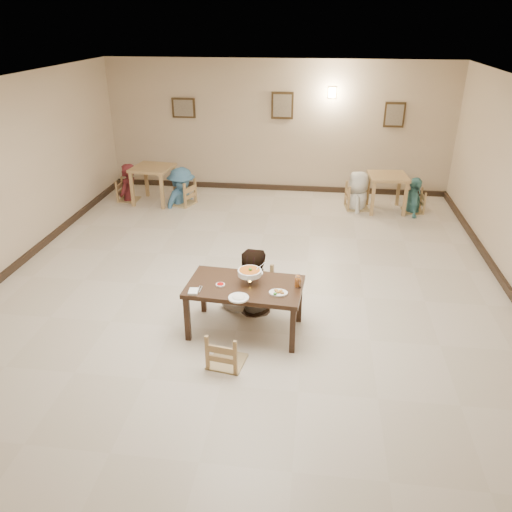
# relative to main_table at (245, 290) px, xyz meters

# --- Properties ---
(floor) EXTENTS (10.00, 10.00, 0.00)m
(floor) POSITION_rel_main_table_xyz_m (-0.11, 1.07, -0.62)
(floor) COLOR beige
(floor) RESTS_ON ground
(ceiling) EXTENTS (10.00, 10.00, 0.00)m
(ceiling) POSITION_rel_main_table_xyz_m (-0.11, 1.07, 2.38)
(ceiling) COLOR silver
(ceiling) RESTS_ON wall_back
(wall_back) EXTENTS (10.00, 0.00, 10.00)m
(wall_back) POSITION_rel_main_table_xyz_m (-0.11, 6.07, 0.88)
(wall_back) COLOR #CAB395
(wall_back) RESTS_ON floor
(wall_front) EXTENTS (10.00, 0.00, 10.00)m
(wall_front) POSITION_rel_main_table_xyz_m (-0.11, -3.93, 0.88)
(wall_front) COLOR #CAB395
(wall_front) RESTS_ON floor
(baseboard_back) EXTENTS (8.00, 0.06, 0.12)m
(baseboard_back) POSITION_rel_main_table_xyz_m (-0.11, 6.04, -0.56)
(baseboard_back) COLOR black
(baseboard_back) RESTS_ON floor
(baseboard_left) EXTENTS (0.06, 10.00, 0.12)m
(baseboard_left) POSITION_rel_main_table_xyz_m (-4.08, 1.07, -0.56)
(baseboard_left) COLOR black
(baseboard_left) RESTS_ON floor
(picture_a) EXTENTS (0.55, 0.04, 0.45)m
(picture_a) POSITION_rel_main_table_xyz_m (-2.31, 6.03, 1.28)
(picture_a) COLOR #352512
(picture_a) RESTS_ON wall_back
(picture_b) EXTENTS (0.50, 0.04, 0.60)m
(picture_b) POSITION_rel_main_table_xyz_m (-0.01, 6.03, 1.38)
(picture_b) COLOR #352512
(picture_b) RESTS_ON wall_back
(picture_c) EXTENTS (0.45, 0.04, 0.55)m
(picture_c) POSITION_rel_main_table_xyz_m (2.49, 6.03, 1.23)
(picture_c) COLOR #352512
(picture_c) RESTS_ON wall_back
(wall_sconce) EXTENTS (0.16, 0.05, 0.22)m
(wall_sconce) POSITION_rel_main_table_xyz_m (1.09, 6.03, 1.68)
(wall_sconce) COLOR #FFD88C
(wall_sconce) RESTS_ON wall_back
(main_table) EXTENTS (1.54, 0.94, 0.70)m
(main_table) POSITION_rel_main_table_xyz_m (0.00, 0.00, 0.00)
(main_table) COLOR #352012
(main_table) RESTS_ON floor
(chair_far) EXTENTS (0.50, 0.50, 1.06)m
(chair_far) POSITION_rel_main_table_xyz_m (0.01, 0.71, -0.09)
(chair_far) COLOR tan
(chair_far) RESTS_ON floor
(chair_near) EXTENTS (0.42, 0.42, 0.90)m
(chair_near) POSITION_rel_main_table_xyz_m (-0.12, -0.73, -0.17)
(chair_near) COLOR tan
(chair_near) RESTS_ON floor
(main_diner) EXTENTS (1.04, 0.90, 1.84)m
(main_diner) POSITION_rel_main_table_xyz_m (-0.01, 0.61, 0.30)
(main_diner) COLOR gray
(main_diner) RESTS_ON floor
(curry_warmer) EXTENTS (0.34, 0.31, 0.28)m
(curry_warmer) POSITION_rel_main_table_xyz_m (0.06, 0.04, 0.24)
(curry_warmer) COLOR silver
(curry_warmer) RESTS_ON main_table
(rice_plate_far) EXTENTS (0.28, 0.28, 0.06)m
(rice_plate_far) POSITION_rel_main_table_xyz_m (0.07, 0.32, 0.09)
(rice_plate_far) COLOR white
(rice_plate_far) RESTS_ON main_table
(rice_plate_near) EXTENTS (0.26, 0.26, 0.06)m
(rice_plate_near) POSITION_rel_main_table_xyz_m (-0.02, -0.35, 0.09)
(rice_plate_near) COLOR white
(rice_plate_near) RESTS_ON main_table
(fried_plate) EXTENTS (0.24, 0.24, 0.05)m
(fried_plate) POSITION_rel_main_table_xyz_m (0.45, -0.17, 0.10)
(fried_plate) COLOR white
(fried_plate) RESTS_ON main_table
(chili_dish) EXTENTS (0.12, 0.12, 0.02)m
(chili_dish) POSITION_rel_main_table_xyz_m (-0.31, -0.06, 0.09)
(chili_dish) COLOR white
(chili_dish) RESTS_ON main_table
(napkin_cutlery) EXTENTS (0.15, 0.24, 0.03)m
(napkin_cutlery) POSITION_rel_main_table_xyz_m (-0.61, -0.27, 0.09)
(napkin_cutlery) COLOR white
(napkin_cutlery) RESTS_ON main_table
(drink_glass) EXTENTS (0.08, 0.08, 0.16)m
(drink_glass) POSITION_rel_main_table_xyz_m (0.68, 0.04, 0.16)
(drink_glass) COLOR white
(drink_glass) RESTS_ON main_table
(bg_table_left) EXTENTS (0.93, 0.93, 0.83)m
(bg_table_left) POSITION_rel_main_table_xyz_m (-2.78, 4.81, 0.07)
(bg_table_left) COLOR tan
(bg_table_left) RESTS_ON floor
(bg_table_right) EXTENTS (0.85, 0.85, 0.79)m
(bg_table_right) POSITION_rel_main_table_xyz_m (2.35, 4.94, 0.03)
(bg_table_right) COLOR tan
(bg_table_right) RESTS_ON floor
(bg_chair_ll) EXTENTS (0.43, 0.43, 0.92)m
(bg_chair_ll) POSITION_rel_main_table_xyz_m (-3.42, 4.87, -0.16)
(bg_chair_ll) COLOR tan
(bg_chair_ll) RESTS_ON floor
(bg_chair_lr) EXTENTS (0.50, 0.50, 1.06)m
(bg_chair_lr) POSITION_rel_main_table_xyz_m (-2.13, 4.77, -0.09)
(bg_chair_lr) COLOR tan
(bg_chair_lr) RESTS_ON floor
(bg_chair_rl) EXTENTS (0.49, 0.49, 1.05)m
(bg_chair_rl) POSITION_rel_main_table_xyz_m (1.76, 4.98, -0.09)
(bg_chair_rl) COLOR tan
(bg_chair_rl) RESTS_ON floor
(bg_chair_rr) EXTENTS (0.43, 0.43, 0.91)m
(bg_chair_rr) POSITION_rel_main_table_xyz_m (2.94, 4.93, -0.17)
(bg_chair_rr) COLOR tan
(bg_chair_rr) RESTS_ON floor
(bg_diner_a) EXTENTS (0.46, 0.65, 1.70)m
(bg_diner_a) POSITION_rel_main_table_xyz_m (-3.42, 4.87, 0.23)
(bg_diner_a) COLOR maroon
(bg_diner_a) RESTS_ON floor
(bg_diner_b) EXTENTS (1.01, 1.24, 1.67)m
(bg_diner_b) POSITION_rel_main_table_xyz_m (-2.13, 4.77, 0.22)
(bg_diner_b) COLOR teal
(bg_diner_b) RESTS_ON floor
(bg_diner_c) EXTENTS (0.55, 0.83, 1.67)m
(bg_diner_c) POSITION_rel_main_table_xyz_m (1.76, 4.98, 0.22)
(bg_diner_c) COLOR silver
(bg_diner_c) RESTS_ON floor
(bg_diner_d) EXTENTS (0.41, 0.91, 1.52)m
(bg_diner_d) POSITION_rel_main_table_xyz_m (2.94, 4.93, 0.14)
(bg_diner_d) COLOR #549B9B
(bg_diner_d) RESTS_ON floor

